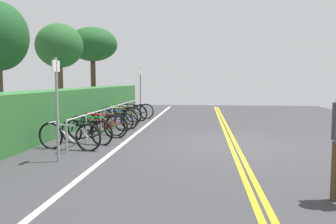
# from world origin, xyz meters

# --- Properties ---
(ground_plane) EXTENTS (30.37, 13.89, 0.05)m
(ground_plane) POSITION_xyz_m (0.00, 0.00, -0.03)
(ground_plane) COLOR #353538
(centre_line_yellow_inner) EXTENTS (27.33, 0.10, 0.00)m
(centre_line_yellow_inner) POSITION_xyz_m (0.00, -0.08, 0.00)
(centre_line_yellow_inner) COLOR gold
(centre_line_yellow_inner) RESTS_ON ground_plane
(centre_line_yellow_outer) EXTENTS (27.33, 0.10, 0.00)m
(centre_line_yellow_outer) POSITION_xyz_m (0.00, 0.08, 0.00)
(centre_line_yellow_outer) COLOR gold
(centre_line_yellow_outer) RESTS_ON ground_plane
(bike_lane_stripe_white) EXTENTS (27.33, 0.12, 0.00)m
(bike_lane_stripe_white) POSITION_xyz_m (0.00, 3.05, 0.00)
(bike_lane_stripe_white) COLOR white
(bike_lane_stripe_white) RESTS_ON ground_plane
(bike_rack) EXTENTS (8.60, 0.05, 0.82)m
(bike_rack) POSITION_xyz_m (2.54, 4.10, 0.62)
(bike_rack) COLOR #9EA0A5
(bike_rack) RESTS_ON ground_plane
(bicycle_0) EXTENTS (0.50, 1.79, 0.74)m
(bicycle_0) POSITION_xyz_m (-1.25, 4.23, 0.35)
(bicycle_0) COLOR black
(bicycle_0) RESTS_ON ground_plane
(bicycle_1) EXTENTS (0.60, 1.65, 0.73)m
(bicycle_1) POSITION_xyz_m (-0.41, 4.06, 0.34)
(bicycle_1) COLOR black
(bicycle_1) RESTS_ON ground_plane
(bicycle_2) EXTENTS (0.57, 1.80, 0.76)m
(bicycle_2) POSITION_xyz_m (0.50, 4.01, 0.36)
(bicycle_2) COLOR black
(bicycle_2) RESTS_ON ground_plane
(bicycle_3) EXTENTS (0.68, 1.70, 0.75)m
(bicycle_3) POSITION_xyz_m (1.29, 4.11, 0.35)
(bicycle_3) COLOR black
(bicycle_3) RESTS_ON ground_plane
(bicycle_4) EXTENTS (0.61, 1.69, 0.70)m
(bicycle_4) POSITION_xyz_m (2.05, 4.10, 0.33)
(bicycle_4) COLOR black
(bicycle_4) RESTS_ON ground_plane
(bicycle_5) EXTENTS (0.63, 1.72, 0.76)m
(bicycle_5) POSITION_xyz_m (2.88, 4.01, 0.35)
(bicycle_5) COLOR black
(bicycle_5) RESTS_ON ground_plane
(bicycle_6) EXTENTS (0.62, 1.68, 0.76)m
(bicycle_6) POSITION_xyz_m (3.74, 4.11, 0.36)
(bicycle_6) COLOR black
(bicycle_6) RESTS_ON ground_plane
(bicycle_7) EXTENTS (0.56, 1.69, 0.72)m
(bicycle_7) POSITION_xyz_m (4.57, 4.23, 0.34)
(bicycle_7) COLOR black
(bicycle_7) RESTS_ON ground_plane
(bicycle_8) EXTENTS (0.68, 1.73, 0.74)m
(bicycle_8) POSITION_xyz_m (5.41, 4.08, 0.35)
(bicycle_8) COLOR black
(bicycle_8) RESTS_ON ground_plane
(bicycle_9) EXTENTS (0.46, 1.73, 0.74)m
(bicycle_9) POSITION_xyz_m (6.25, 3.96, 0.34)
(bicycle_9) COLOR black
(bicycle_9) RESTS_ON ground_plane
(sign_post_near) EXTENTS (0.36, 0.06, 2.25)m
(sign_post_near) POSITION_xyz_m (-2.56, 3.97, 1.36)
(sign_post_near) COLOR gray
(sign_post_near) RESTS_ON ground_plane
(sign_post_far) EXTENTS (0.36, 0.08, 2.36)m
(sign_post_far) POSITION_xyz_m (7.14, 3.89, 1.42)
(sign_post_far) COLOR gray
(sign_post_far) RESTS_ON ground_plane
(hedge_backdrop) EXTENTS (17.55, 1.25, 1.44)m
(hedge_backdrop) POSITION_xyz_m (4.04, 5.89, 0.72)
(hedge_backdrop) COLOR #2D6B30
(hedge_backdrop) RESTS_ON ground_plane
(tree_far_right) EXTENTS (2.15, 2.15, 4.35)m
(tree_far_right) POSITION_xyz_m (5.96, 7.44, 3.31)
(tree_far_right) COLOR brown
(tree_far_right) RESTS_ON ground_plane
(tree_extra) EXTENTS (2.85, 2.85, 4.80)m
(tree_extra) POSITION_xyz_m (10.23, 7.23, 3.80)
(tree_extra) COLOR #473323
(tree_extra) RESTS_ON ground_plane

